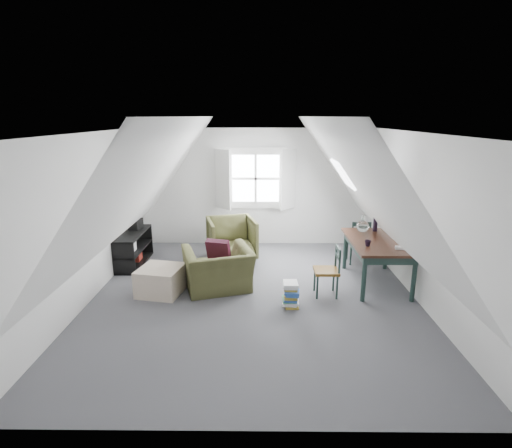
{
  "coord_description": "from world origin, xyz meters",
  "views": [
    {
      "loc": [
        0.09,
        -5.72,
        2.73
      ],
      "look_at": [
        0.03,
        0.6,
        1.02
      ],
      "focal_mm": 28.0,
      "sensor_mm": 36.0,
      "label": 1
    }
  ],
  "objects_px": {
    "armchair_near": "(218,289)",
    "dining_chair_near": "(328,270)",
    "dining_table": "(378,246)",
    "magazine_stack": "(291,294)",
    "ottoman": "(161,280)",
    "media_shelf": "(133,250)",
    "dining_chair_far": "(359,241)",
    "armchair_far": "(232,259)"
  },
  "relations": [
    {
      "from": "armchair_near",
      "to": "dining_chair_near",
      "type": "distance_m",
      "value": 1.81
    },
    {
      "from": "dining_table",
      "to": "magazine_stack",
      "type": "bearing_deg",
      "value": -154.68
    },
    {
      "from": "ottoman",
      "to": "magazine_stack",
      "type": "height_order",
      "value": "ottoman"
    },
    {
      "from": "media_shelf",
      "to": "magazine_stack",
      "type": "bearing_deg",
      "value": -27.59
    },
    {
      "from": "dining_chair_far",
      "to": "media_shelf",
      "type": "distance_m",
      "value": 4.28
    },
    {
      "from": "dining_table",
      "to": "dining_chair_near",
      "type": "relative_size",
      "value": 1.91
    },
    {
      "from": "dining_chair_far",
      "to": "armchair_far",
      "type": "bearing_deg",
      "value": -21.44
    },
    {
      "from": "ottoman",
      "to": "dining_chair_near",
      "type": "distance_m",
      "value": 2.65
    },
    {
      "from": "dining_table",
      "to": "dining_chair_far",
      "type": "relative_size",
      "value": 1.79
    },
    {
      "from": "dining_chair_far",
      "to": "media_shelf",
      "type": "bearing_deg",
      "value": -15.11
    },
    {
      "from": "armchair_near",
      "to": "dining_chair_near",
      "type": "relative_size",
      "value": 1.32
    },
    {
      "from": "armchair_far",
      "to": "ottoman",
      "type": "xyz_separation_m",
      "value": [
        -1.02,
        -1.59,
        0.21
      ]
    },
    {
      "from": "armchair_far",
      "to": "magazine_stack",
      "type": "distance_m",
      "value": 2.27
    },
    {
      "from": "ottoman",
      "to": "media_shelf",
      "type": "relative_size",
      "value": 0.53
    },
    {
      "from": "dining_chair_near",
      "to": "magazine_stack",
      "type": "distance_m",
      "value": 0.76
    },
    {
      "from": "dining_chair_far",
      "to": "dining_chair_near",
      "type": "relative_size",
      "value": 1.07
    },
    {
      "from": "armchair_near",
      "to": "ottoman",
      "type": "bearing_deg",
      "value": -7.08
    },
    {
      "from": "dining_chair_far",
      "to": "dining_chair_near",
      "type": "bearing_deg",
      "value": 43.71
    },
    {
      "from": "armchair_near",
      "to": "ottoman",
      "type": "xyz_separation_m",
      "value": [
        -0.89,
        -0.16,
        0.21
      ]
    },
    {
      "from": "armchair_far",
      "to": "dining_table",
      "type": "distance_m",
      "value": 2.84
    },
    {
      "from": "armchair_far",
      "to": "ottoman",
      "type": "height_order",
      "value": "ottoman"
    },
    {
      "from": "dining_table",
      "to": "ottoman",
      "type": "bearing_deg",
      "value": -177.85
    },
    {
      "from": "armchair_far",
      "to": "dining_chair_far",
      "type": "bearing_deg",
      "value": -19.14
    },
    {
      "from": "dining_chair_near",
      "to": "media_shelf",
      "type": "height_order",
      "value": "dining_chair_near"
    },
    {
      "from": "armchair_far",
      "to": "media_shelf",
      "type": "distance_m",
      "value": 1.9
    },
    {
      "from": "armchair_near",
      "to": "dining_table",
      "type": "relative_size",
      "value": 0.69
    },
    {
      "from": "armchair_far",
      "to": "media_shelf",
      "type": "xyz_separation_m",
      "value": [
        -1.85,
        -0.32,
        0.28
      ]
    },
    {
      "from": "armchair_near",
      "to": "dining_chair_far",
      "type": "bearing_deg",
      "value": -171.75
    },
    {
      "from": "ottoman",
      "to": "magazine_stack",
      "type": "distance_m",
      "value": 2.08
    },
    {
      "from": "ottoman",
      "to": "magazine_stack",
      "type": "xyz_separation_m",
      "value": [
        2.03,
        -0.44,
        -0.03
      ]
    },
    {
      "from": "magazine_stack",
      "to": "dining_table",
      "type": "bearing_deg",
      "value": 29.91
    },
    {
      "from": "dining_chair_far",
      "to": "dining_table",
      "type": "bearing_deg",
      "value": 76.9
    },
    {
      "from": "ottoman",
      "to": "magazine_stack",
      "type": "bearing_deg",
      "value": -12.14
    },
    {
      "from": "armchair_near",
      "to": "media_shelf",
      "type": "bearing_deg",
      "value": -50.06
    },
    {
      "from": "armchair_far",
      "to": "dining_chair_near",
      "type": "distance_m",
      "value": 2.34
    },
    {
      "from": "dining_chair_far",
      "to": "ottoman",
      "type": "bearing_deg",
      "value": 5.18
    },
    {
      "from": "dining_table",
      "to": "media_shelf",
      "type": "distance_m",
      "value": 4.44
    },
    {
      "from": "dining_chair_near",
      "to": "magazine_stack",
      "type": "height_order",
      "value": "dining_chair_near"
    },
    {
      "from": "armchair_far",
      "to": "dining_chair_far",
      "type": "xyz_separation_m",
      "value": [
        2.43,
        -0.2,
        0.44
      ]
    },
    {
      "from": "dining_chair_far",
      "to": "dining_chair_near",
      "type": "distance_m",
      "value": 1.65
    },
    {
      "from": "ottoman",
      "to": "magazine_stack",
      "type": "relative_size",
      "value": 1.74
    },
    {
      "from": "armchair_far",
      "to": "dining_chair_far",
      "type": "height_order",
      "value": "dining_chair_far"
    }
  ]
}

